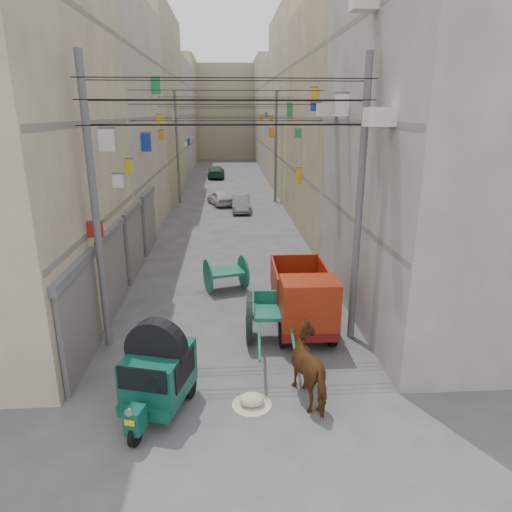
{
  "coord_description": "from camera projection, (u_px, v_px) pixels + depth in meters",
  "views": [
    {
      "loc": [
        -0.06,
        -6.27,
        6.5
      ],
      "look_at": [
        0.76,
        6.5,
        2.47
      ],
      "focal_mm": 32.0,
      "sensor_mm": 36.0,
      "label": 1
    }
  ],
  "objects": [
    {
      "name": "ground",
      "position": [
        236.0,
        504.0,
        7.93
      ],
      "size": [
        140.0,
        140.0,
        0.0
      ],
      "primitive_type": "plane",
      "color": "#444446",
      "rests_on": "ground"
    },
    {
      "name": "building_row_left",
      "position": [
        130.0,
        113.0,
        37.98
      ],
      "size": [
        8.0,
        62.0,
        14.0
      ],
      "color": "beige",
      "rests_on": "ground"
    },
    {
      "name": "building_row_right",
      "position": [
        320.0,
        113.0,
        38.95
      ],
      "size": [
        8.0,
        62.0,
        14.0
      ],
      "color": "#A9A39E",
      "rests_on": "ground"
    },
    {
      "name": "end_cap_building",
      "position": [
        226.0,
        113.0,
        68.79
      ],
      "size": [
        22.0,
        10.0,
        13.0
      ],
      "primitive_type": "cube",
      "color": "#9F977D",
      "rests_on": "ground"
    },
    {
      "name": "shutters_left",
      "position": [
        125.0,
        252.0,
        17.11
      ],
      "size": [
        0.18,
        14.4,
        2.88
      ],
      "color": "#525257",
      "rests_on": "ground"
    },
    {
      "name": "signboards",
      "position": [
        227.0,
        166.0,
        27.51
      ],
      "size": [
        8.22,
        40.52,
        5.67
      ],
      "color": "orange",
      "rests_on": "ground"
    },
    {
      "name": "ac_units",
      "position": [
        353.0,
        79.0,
        13.21
      ],
      "size": [
        0.7,
        6.55,
        3.35
      ],
      "color": "silver",
      "rests_on": "ground"
    },
    {
      "name": "utility_poles",
      "position": [
        228.0,
        165.0,
        22.9
      ],
      "size": [
        7.4,
        22.2,
        8.0
      ],
      "color": "#5A5A5C",
      "rests_on": "ground"
    },
    {
      "name": "overhead_cables",
      "position": [
        227.0,
        106.0,
        19.6
      ],
      "size": [
        7.4,
        22.52,
        1.12
      ],
      "color": "black",
      "rests_on": "ground"
    },
    {
      "name": "auto_rickshaw",
      "position": [
        158.0,
        371.0,
        10.19
      ],
      "size": [
        1.79,
        2.49,
        1.69
      ],
      "rotation": [
        0.0,
        0.0,
        -0.28
      ],
      "color": "black",
      "rests_on": "ground"
    },
    {
      "name": "tonga_cart",
      "position": [
        274.0,
        317.0,
        13.33
      ],
      "size": [
        1.68,
        3.47,
        1.53
      ],
      "rotation": [
        0.0,
        0.0,
        -0.06
      ],
      "color": "black",
      "rests_on": "ground"
    },
    {
      "name": "mini_truck",
      "position": [
        304.0,
        304.0,
        13.76
      ],
      "size": [
        1.7,
        3.69,
        2.07
      ],
      "rotation": [
        0.0,
        0.0,
        -0.01
      ],
      "color": "black",
      "rests_on": "ground"
    },
    {
      "name": "second_cart",
      "position": [
        226.0,
        273.0,
        17.27
      ],
      "size": [
        1.77,
        1.66,
        1.3
      ],
      "rotation": [
        0.0,
        0.0,
        0.29
      ],
      "color": "#16614A",
      "rests_on": "ground"
    },
    {
      "name": "feed_sack",
      "position": [
        252.0,
        400.0,
        10.57
      ],
      "size": [
        0.58,
        0.46,
        0.29
      ],
      "primitive_type": "ellipsoid",
      "color": "beige",
      "rests_on": "ground"
    },
    {
      "name": "horse",
      "position": [
        314.0,
        367.0,
        10.65
      ],
      "size": [
        1.36,
        2.12,
        1.65
      ],
      "primitive_type": "imported",
      "rotation": [
        0.0,
        0.0,
        3.4
      ],
      "color": "brown",
      "rests_on": "ground"
    },
    {
      "name": "distant_car_white",
      "position": [
        220.0,
        198.0,
        33.4
      ],
      "size": [
        2.14,
        3.36,
        1.07
      ],
      "primitive_type": "imported",
      "rotation": [
        0.0,
        0.0,
        3.45
      ],
      "color": "silver",
      "rests_on": "ground"
    },
    {
      "name": "distant_car_grey",
      "position": [
        241.0,
        203.0,
        31.23
      ],
      "size": [
        1.23,
        3.45,
        1.13
      ],
      "primitive_type": "imported",
      "rotation": [
        0.0,
        0.0,
        -0.01
      ],
      "color": "slate",
      "rests_on": "ground"
    },
    {
      "name": "distant_car_green",
      "position": [
        216.0,
        172.0,
        47.27
      ],
      "size": [
        1.75,
        4.21,
        1.22
      ],
      "primitive_type": "imported",
      "rotation": [
        0.0,
        0.0,
        3.13
      ],
      "color": "#1A4B2D",
      "rests_on": "ground"
    }
  ]
}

